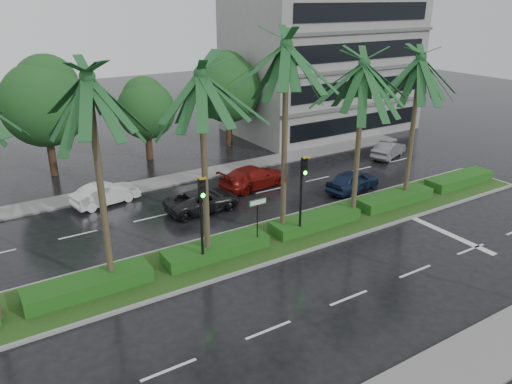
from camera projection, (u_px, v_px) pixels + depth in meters
ground at (280, 250)px, 24.57m from camera, size 120.00×120.00×0.00m
near_sidewalk at (456, 371)px, 16.53m from camera, size 40.00×2.40×0.12m
far_sidewalk at (179, 178)px, 33.99m from camera, size 40.00×2.00×0.12m
median at (269, 240)px, 25.33m from camera, size 36.00×4.00×0.15m
hedge at (269, 234)px, 25.20m from camera, size 35.20×1.40×0.60m
lane_markings at (333, 238)px, 25.74m from camera, size 34.00×13.06×0.01m
palm_row at (246, 80)px, 21.73m from camera, size 26.30×4.20×10.29m
signal_median_left at (202, 209)px, 21.72m from camera, size 0.34×0.42×4.36m
signal_median_right at (303, 185)px, 24.46m from camera, size 0.34×0.42×4.36m
street_sign at (258, 211)px, 23.68m from camera, size 0.95×0.09×2.60m
bg_trees at (153, 95)px, 37.00m from camera, size 32.87×5.67×8.19m
building at (322, 63)px, 44.99m from camera, size 16.00×10.00×12.00m
car_white at (105, 194)px, 29.74m from camera, size 2.05×4.16×1.31m
car_darkgrey at (203, 200)px, 28.87m from camera, size 2.10×4.48×1.24m
car_red at (254, 177)px, 32.36m from camera, size 2.62×5.10×1.41m
car_blue at (353, 181)px, 31.76m from camera, size 2.31×4.25×1.37m
car_grey at (389, 149)px, 38.44m from camera, size 2.60×4.03×1.25m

